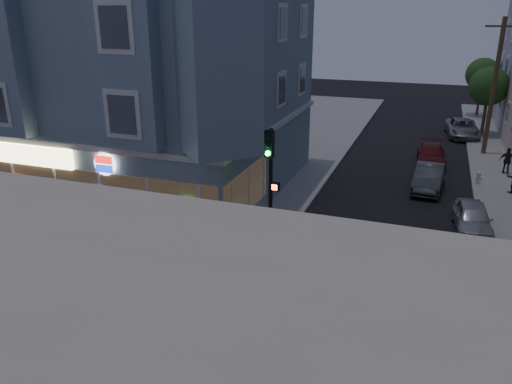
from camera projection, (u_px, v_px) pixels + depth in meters
The scene contains 14 objects.
ground at pixel (153, 299), 17.50m from camera, with size 120.00×120.00×0.00m, color black.
sidewalk_nw at pixel (156, 129), 42.10m from camera, with size 33.00×42.00×0.15m, color gray.
corner_building at pixel (155, 83), 27.11m from camera, with size 14.60×14.60×11.40m.
utility_pole at pixel (494, 86), 33.17m from camera, with size 2.20×0.30×9.00m.
street_tree_near at pixel (489, 86), 38.70m from camera, with size 3.00×3.00×5.30m.
street_tree_far at pixel (483, 75), 45.76m from camera, with size 3.00×3.00×5.30m.
running_child at pixel (364, 331), 14.64m from camera, with size 0.49×0.32×1.35m, color #D0C26A.
pedestrian_b at pixel (508, 161), 30.19m from camera, with size 0.94×0.39×1.60m, color #25232C.
parked_car_a at pixel (473, 218), 22.65m from camera, with size 1.54×3.82×1.30m, color #A9ACB1.
parked_car_b at pixel (428, 178), 27.91m from camera, with size 1.48×4.23×1.39m, color #3D4043.
parked_car_c at pixel (431, 155), 32.53m from camera, with size 1.76×4.33×1.26m, color maroon.
parked_car_d at pixel (462, 128), 39.59m from camera, with size 2.31×5.00×1.39m, color gray.
traffic_signal at pixel (270, 170), 19.70m from camera, with size 0.60×0.57×5.09m.
fire_hydrant at pixel (479, 177), 28.47m from camera, with size 0.43×0.25×0.75m.
Camera 1 is at (8.56, -12.99, 9.57)m, focal length 35.00 mm.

